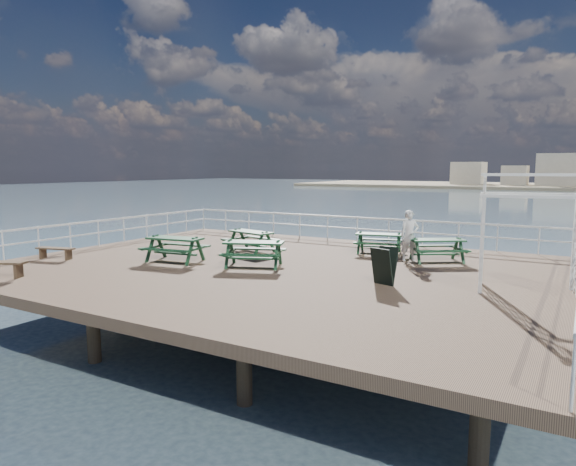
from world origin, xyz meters
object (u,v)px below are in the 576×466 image
at_px(picnic_table_b, 379,239).
at_px(trellis_arbor, 529,240).
at_px(person, 410,236).
at_px(picnic_table_e, 254,248).
at_px(flat_bench_far, 55,250).
at_px(picnic_table_c, 437,245).
at_px(picnic_table_d, 175,244).
at_px(picnic_table_a, 251,237).

xyz_separation_m(picnic_table_b, trellis_arbor, (5.57, -3.91, 0.84)).
bearing_deg(person, picnic_table_e, -171.42).
distance_m(flat_bench_far, trellis_arbor, 15.56).
bearing_deg(flat_bench_far, trellis_arbor, -3.09).
xyz_separation_m(picnic_table_c, picnic_table_d, (-7.97, -4.60, 0.04)).
height_order(picnic_table_e, flat_bench_far, picnic_table_e).
bearing_deg(picnic_table_e, trellis_arbor, -16.55).
height_order(picnic_table_c, picnic_table_d, picnic_table_d).
distance_m(picnic_table_b, picnic_table_d, 7.70).
xyz_separation_m(picnic_table_b, picnic_table_d, (-5.60, -5.29, 0.06)).
relative_size(flat_bench_far, person, 0.83).
relative_size(picnic_table_a, trellis_arbor, 0.69).
distance_m(picnic_table_e, person, 5.53).
height_order(picnic_table_a, person, person).
xyz_separation_m(picnic_table_c, trellis_arbor, (3.19, -3.23, 0.81)).
relative_size(picnic_table_a, picnic_table_c, 0.92).
distance_m(picnic_table_b, flat_bench_far, 11.98).
bearing_deg(person, trellis_arbor, -67.75).
height_order(picnic_table_b, picnic_table_e, picnic_table_e).
relative_size(picnic_table_d, flat_bench_far, 1.46).
bearing_deg(picnic_table_d, picnic_table_a, 61.85).
distance_m(picnic_table_a, picnic_table_e, 3.09).
bearing_deg(picnic_table_b, picnic_table_d, -148.94).
distance_m(picnic_table_c, trellis_arbor, 4.61).
bearing_deg(picnic_table_e, picnic_table_c, 16.58).
height_order(picnic_table_d, flat_bench_far, picnic_table_d).
distance_m(picnic_table_c, flat_bench_far, 13.62).
xyz_separation_m(trellis_arbor, person, (-4.07, 2.86, -0.49)).
bearing_deg(picnic_table_b, trellis_arbor, -47.41).
bearing_deg(picnic_table_b, person, -47.51).
relative_size(picnic_table_b, picnic_table_e, 0.84).
bearing_deg(picnic_table_d, picnic_table_c, 21.75).
relative_size(picnic_table_e, trellis_arbor, 0.77).
bearing_deg(trellis_arbor, person, 135.59).
bearing_deg(flat_bench_far, person, 13.64).
relative_size(picnic_table_a, picnic_table_e, 0.90).
bearing_deg(person, flat_bench_far, 176.10).
bearing_deg(picnic_table_d, trellis_arbor, -1.23).
relative_size(picnic_table_b, flat_bench_far, 1.36).
xyz_separation_m(picnic_table_a, picnic_table_e, (1.83, -2.49, 0.03)).
height_order(picnic_table_a, picnic_table_d, picnic_table_d).
bearing_deg(flat_bench_far, picnic_table_c, 13.22).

